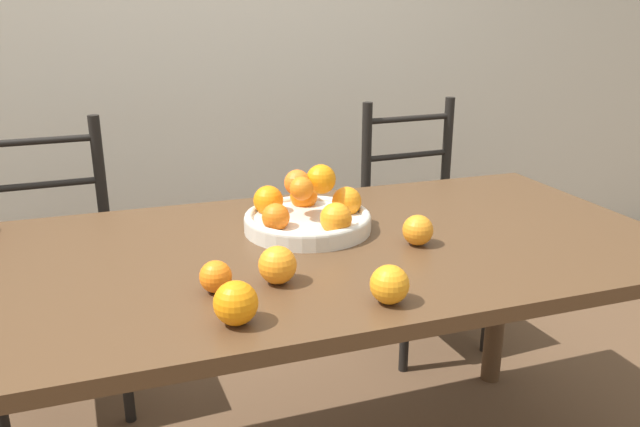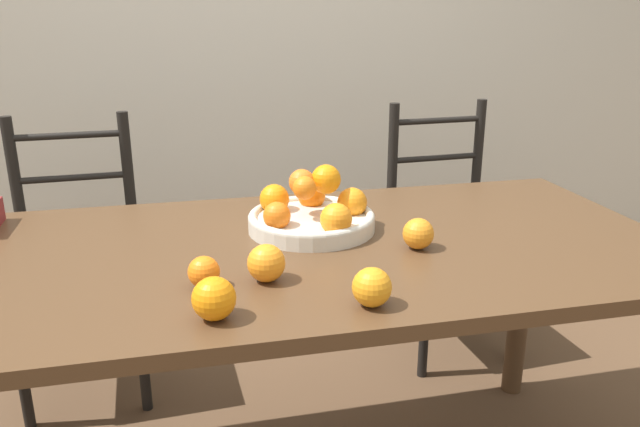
{
  "view_description": "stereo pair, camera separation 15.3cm",
  "coord_description": "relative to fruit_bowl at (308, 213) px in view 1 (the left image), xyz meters",
  "views": [
    {
      "loc": [
        -0.39,
        -1.37,
        1.34
      ],
      "look_at": [
        0.09,
        0.01,
        0.86
      ],
      "focal_mm": 35.0,
      "sensor_mm": 36.0,
      "label": 1
    },
    {
      "loc": [
        -0.24,
        -1.41,
        1.34
      ],
      "look_at": [
        0.09,
        0.01,
        0.86
      ],
      "focal_mm": 35.0,
      "sensor_mm": 36.0,
      "label": 2
    }
  ],
  "objects": [
    {
      "name": "wall_back",
      "position": [
        -0.09,
        1.38,
        0.48
      ],
      "size": [
        8.0,
        0.06,
        2.6
      ],
      "color": "beige",
      "rests_on": "ground_plane"
    },
    {
      "name": "dining_table",
      "position": [
        -0.09,
        -0.11,
        -0.14
      ],
      "size": [
        1.94,
        0.89,
        0.78
      ],
      "color": "#4C331E",
      "rests_on": "ground_plane"
    },
    {
      "name": "fruit_bowl",
      "position": [
        0.0,
        0.0,
        0.0
      ],
      "size": [
        0.33,
        0.33,
        0.17
      ],
      "color": "beige",
      "rests_on": "dining_table"
    },
    {
      "name": "orange_loose_0",
      "position": [
        -0.28,
        -0.45,
        -0.0
      ],
      "size": [
        0.08,
        0.08,
        0.08
      ],
      "color": "orange",
      "rests_on": "dining_table"
    },
    {
      "name": "orange_loose_1",
      "position": [
        -0.3,
        -0.3,
        -0.01
      ],
      "size": [
        0.07,
        0.07,
        0.07
      ],
      "color": "orange",
      "rests_on": "dining_table"
    },
    {
      "name": "orange_loose_2",
      "position": [
        0.22,
        -0.19,
        -0.01
      ],
      "size": [
        0.08,
        0.08,
        0.08
      ],
      "color": "orange",
      "rests_on": "dining_table"
    },
    {
      "name": "orange_loose_3",
      "position": [
        0.02,
        -0.46,
        -0.01
      ],
      "size": [
        0.08,
        0.08,
        0.08
      ],
      "color": "orange",
      "rests_on": "dining_table"
    },
    {
      "name": "orange_loose_4",
      "position": [
        -0.16,
        -0.3,
        -0.0
      ],
      "size": [
        0.08,
        0.08,
        0.08
      ],
      "color": "orange",
      "rests_on": "dining_table"
    },
    {
      "name": "chair_left",
      "position": [
        -0.7,
        0.65,
        -0.36
      ],
      "size": [
        0.44,
        0.42,
        0.99
      ],
      "rotation": [
        0.0,
        0.0,
        0.05
      ],
      "color": "black",
      "rests_on": "ground_plane"
    },
    {
      "name": "chair_right",
      "position": [
        0.69,
        0.65,
        -0.36
      ],
      "size": [
        0.44,
        0.42,
        0.99
      ],
      "rotation": [
        0.0,
        0.0,
        0.06
      ],
      "color": "black",
      "rests_on": "ground_plane"
    }
  ]
}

